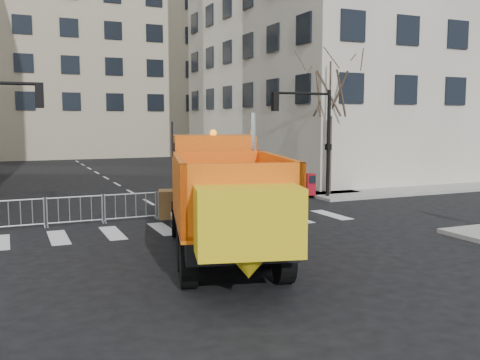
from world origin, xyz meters
name	(u,v)px	position (x,y,z in m)	size (l,w,h in m)	color
ground	(255,262)	(0.00, 0.00, 0.00)	(120.00, 120.00, 0.00)	black
sidewalk_back	(169,212)	(0.00, 8.50, 0.07)	(64.00, 5.00, 0.15)	gray
building_far	(61,49)	(0.00, 52.00, 12.00)	(30.00, 18.00, 24.00)	tan
traffic_light_right	(328,145)	(8.50, 9.50, 2.70)	(0.18, 0.18, 5.40)	black
crowd_barriers	(157,205)	(-0.75, 7.60, 0.55)	(12.60, 0.60, 1.10)	#9EA0A5
street_tree	(330,124)	(9.20, 10.50, 3.75)	(3.00, 3.00, 7.50)	#382B21
plow_truck	(223,194)	(-0.63, 0.82, 1.84)	(5.42, 11.05, 4.14)	black
cop_a	(199,193)	(0.80, 7.00, 1.02)	(0.74, 0.49, 2.03)	black
cop_b	(214,206)	(0.67, 4.95, 0.80)	(0.77, 0.60, 1.59)	black
cop_c	(207,196)	(1.12, 6.87, 0.92)	(1.07, 0.45, 1.83)	black
newspaper_box	(310,184)	(7.82, 10.05, 0.70)	(0.45, 0.40, 1.10)	maroon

